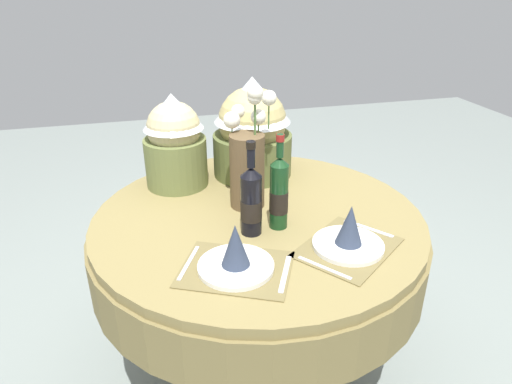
{
  "coord_description": "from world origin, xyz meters",
  "views": [
    {
      "loc": [
        -0.4,
        -1.49,
        1.61
      ],
      "look_at": [
        0.0,
        0.03,
        0.85
      ],
      "focal_mm": 32.05,
      "sensor_mm": 36.0,
      "label": 1
    }
  ],
  "objects_px": {
    "wine_bottle_centre": "(251,200)",
    "gift_tub_back_centre": "(252,126)",
    "gift_tub_back_left": "(174,138)",
    "place_setting_left": "(236,257)",
    "place_setting_right": "(349,236)",
    "dining_table": "(258,247)",
    "flower_vase": "(248,160)",
    "wine_bottle_left": "(279,193)"
  },
  "relations": [
    {
      "from": "dining_table",
      "to": "gift_tub_back_left",
      "type": "height_order",
      "value": "gift_tub_back_left"
    },
    {
      "from": "dining_table",
      "to": "wine_bottle_centre",
      "type": "distance_m",
      "value": 0.31
    },
    {
      "from": "dining_table",
      "to": "gift_tub_back_left",
      "type": "relative_size",
      "value": 3.21
    },
    {
      "from": "wine_bottle_left",
      "to": "gift_tub_back_centre",
      "type": "relative_size",
      "value": 0.8
    },
    {
      "from": "flower_vase",
      "to": "wine_bottle_left",
      "type": "xyz_separation_m",
      "value": [
        0.06,
        -0.2,
        -0.06
      ]
    },
    {
      "from": "dining_table",
      "to": "wine_bottle_centre",
      "type": "xyz_separation_m",
      "value": [
        -0.06,
        -0.12,
        0.28
      ]
    },
    {
      "from": "dining_table",
      "to": "place_setting_right",
      "type": "xyz_separation_m",
      "value": [
        0.23,
        -0.31,
        0.2
      ]
    },
    {
      "from": "wine_bottle_left",
      "to": "flower_vase",
      "type": "bearing_deg",
      "value": 107.96
    },
    {
      "from": "flower_vase",
      "to": "gift_tub_back_centre",
      "type": "height_order",
      "value": "flower_vase"
    },
    {
      "from": "place_setting_left",
      "to": "place_setting_right",
      "type": "relative_size",
      "value": 0.98
    },
    {
      "from": "dining_table",
      "to": "place_setting_right",
      "type": "height_order",
      "value": "place_setting_right"
    },
    {
      "from": "gift_tub_back_left",
      "to": "gift_tub_back_centre",
      "type": "height_order",
      "value": "gift_tub_back_centre"
    },
    {
      "from": "place_setting_right",
      "to": "wine_bottle_centre",
      "type": "bearing_deg",
      "value": 147.83
    },
    {
      "from": "dining_table",
      "to": "gift_tub_back_left",
      "type": "distance_m",
      "value": 0.58
    },
    {
      "from": "dining_table",
      "to": "gift_tub_back_centre",
      "type": "height_order",
      "value": "gift_tub_back_centre"
    },
    {
      "from": "place_setting_left",
      "to": "wine_bottle_left",
      "type": "distance_m",
      "value": 0.32
    },
    {
      "from": "wine_bottle_left",
      "to": "place_setting_right",
      "type": "bearing_deg",
      "value": -47.33
    },
    {
      "from": "wine_bottle_left",
      "to": "wine_bottle_centre",
      "type": "xyz_separation_m",
      "value": [
        -0.11,
        -0.02,
        -0.01
      ]
    },
    {
      "from": "place_setting_right",
      "to": "wine_bottle_centre",
      "type": "height_order",
      "value": "wine_bottle_centre"
    },
    {
      "from": "wine_bottle_left",
      "to": "gift_tub_back_centre",
      "type": "height_order",
      "value": "gift_tub_back_centre"
    },
    {
      "from": "place_setting_left",
      "to": "place_setting_right",
      "type": "bearing_deg",
      "value": 3.69
    },
    {
      "from": "dining_table",
      "to": "gift_tub_back_centre",
      "type": "distance_m",
      "value": 0.55
    },
    {
      "from": "place_setting_left",
      "to": "gift_tub_back_left",
      "type": "distance_m",
      "value": 0.72
    },
    {
      "from": "wine_bottle_centre",
      "to": "gift_tub_back_centre",
      "type": "height_order",
      "value": "gift_tub_back_centre"
    },
    {
      "from": "gift_tub_back_left",
      "to": "gift_tub_back_centre",
      "type": "xyz_separation_m",
      "value": [
        0.35,
        0.03,
        0.02
      ]
    },
    {
      "from": "place_setting_left",
      "to": "flower_vase",
      "type": "height_order",
      "value": "flower_vase"
    },
    {
      "from": "wine_bottle_centre",
      "to": "gift_tub_back_centre",
      "type": "relative_size",
      "value": 0.77
    },
    {
      "from": "wine_bottle_centre",
      "to": "gift_tub_back_left",
      "type": "relative_size",
      "value": 0.86
    },
    {
      "from": "wine_bottle_left",
      "to": "wine_bottle_centre",
      "type": "bearing_deg",
      "value": -170.57
    },
    {
      "from": "place_setting_left",
      "to": "place_setting_right",
      "type": "height_order",
      "value": "same"
    },
    {
      "from": "dining_table",
      "to": "wine_bottle_centre",
      "type": "bearing_deg",
      "value": -114.95
    },
    {
      "from": "wine_bottle_left",
      "to": "gift_tub_back_centre",
      "type": "xyz_separation_m",
      "value": [
        0.03,
        0.5,
        0.09
      ]
    },
    {
      "from": "dining_table",
      "to": "flower_vase",
      "type": "xyz_separation_m",
      "value": [
        -0.02,
        0.09,
        0.34
      ]
    },
    {
      "from": "gift_tub_back_centre",
      "to": "place_setting_left",
      "type": "bearing_deg",
      "value": -108.17
    },
    {
      "from": "place_setting_left",
      "to": "dining_table",
      "type": "bearing_deg",
      "value": 64.29
    },
    {
      "from": "dining_table",
      "to": "place_setting_left",
      "type": "height_order",
      "value": "place_setting_left"
    },
    {
      "from": "place_setting_right",
      "to": "wine_bottle_left",
      "type": "distance_m",
      "value": 0.29
    },
    {
      "from": "place_setting_left",
      "to": "wine_bottle_centre",
      "type": "relative_size",
      "value": 1.22
    },
    {
      "from": "place_setting_right",
      "to": "wine_bottle_left",
      "type": "bearing_deg",
      "value": 132.67
    },
    {
      "from": "place_setting_left",
      "to": "gift_tub_back_left",
      "type": "height_order",
      "value": "gift_tub_back_left"
    },
    {
      "from": "gift_tub_back_left",
      "to": "flower_vase",
      "type": "bearing_deg",
      "value": -46.49
    },
    {
      "from": "place_setting_right",
      "to": "place_setting_left",
      "type": "bearing_deg",
      "value": -176.31
    }
  ]
}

